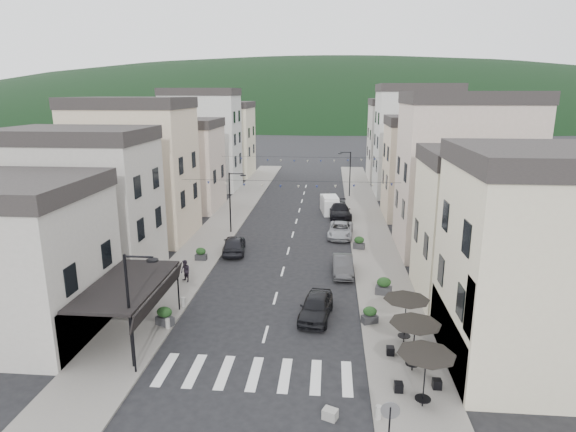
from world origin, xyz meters
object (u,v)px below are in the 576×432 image
Objects in this scene: parked_car_c at (341,230)px; pedestrian_a at (158,275)px; parked_car_d at (339,210)px; parked_car_e at (234,244)px; parked_car_b at (343,265)px; delivery_van at (330,204)px; pedestrian_b at (185,271)px; parked_car_a at (316,306)px.

pedestrian_a is (-12.91, -13.87, 0.41)m from parked_car_c.
parked_car_c is at bearing -94.86° from parked_car_d.
parked_car_d is 1.24× the size of parked_car_e.
delivery_van is (-1.08, 19.27, 0.31)m from parked_car_b.
parked_car_d is 22.91m from pedestrian_b.
pedestrian_b reaches higher than parked_car_b.
delivery_van is at bearing 54.21° from pedestrian_a.
pedestrian_a is 1.21× the size of pedestrian_b.
parked_car_d is 2.40m from delivery_van.
parked_car_b is at bearing 83.84° from parked_car_a.
parked_car_e reaches higher than parked_car_b.
parked_car_e is (-9.20, 4.25, 0.08)m from parked_car_b.
pedestrian_a reaches higher than delivery_van.
pedestrian_b reaches higher than parked_car_a.
parked_car_d is 2.91× the size of pedestrian_a.
parked_car_b is 0.75× the size of parked_car_d.
delivery_van reaches higher than parked_car_c.
parked_car_c is 1.08× the size of parked_car_e.
parked_car_a reaches higher than parked_car_c.
parked_car_d is 24.82m from pedestrian_a.
delivery_van is at bearing 112.01° from parked_car_d.
parked_car_d is at bearing 94.05° from parked_car_c.
pedestrian_a is at bearing -126.21° from parked_car_d.
parked_car_a is 10.65m from pedestrian_b.
parked_car_e is at bearing 129.58° from parked_car_a.
pedestrian_a reaches higher than parked_car_b.
pedestrian_b is (-11.35, -12.58, 0.24)m from parked_car_c.
parked_car_d is (1.80, 24.62, 0.07)m from parked_car_a.
parked_car_a is at bearing -104.09° from parked_car_b.
parked_car_e is (-7.40, 11.74, 0.03)m from parked_car_a.
parked_car_a is at bearing -91.89° from parked_car_c.
parked_car_a is 0.96× the size of parked_car_e.
parked_car_d is (0.00, 17.13, 0.13)m from parked_car_b.
parked_car_a is 1.04× the size of parked_car_b.
pedestrian_a is at bearing -103.25° from pedestrian_b.
parked_car_e is 2.35× the size of pedestrian_a.
parked_car_c is at bearing 38.15° from pedestrian_a.
parked_car_d reaches higher than parked_car_b.
pedestrian_b is (-11.35, -2.77, 0.23)m from parked_car_b.
parked_car_e reaches higher than parked_car_a.
parked_car_c is 16.95m from pedestrian_b.
delivery_van is at bearing 92.63° from parked_car_b.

